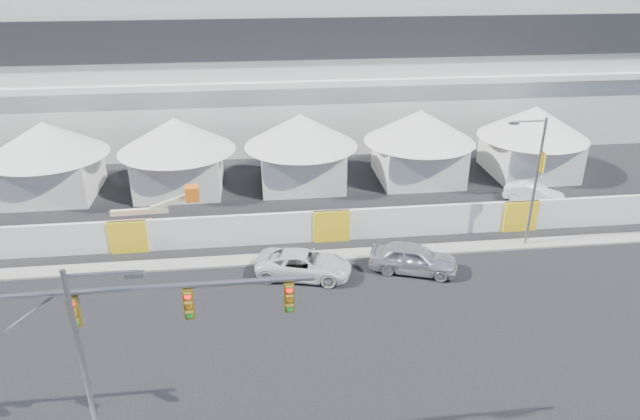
{
  "coord_description": "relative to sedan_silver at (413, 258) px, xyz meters",
  "views": [
    {
      "loc": [
        1.63,
        -16.24,
        16.43
      ],
      "look_at": [
        4.75,
        10.0,
        4.18
      ],
      "focal_mm": 32.0,
      "sensor_mm": 36.0,
      "label": 1
    }
  ],
  "objects": [
    {
      "name": "far_curb",
      "position": [
        10.02,
        2.18,
        -0.76
      ],
      "size": [
        80.0,
        1.2,
        0.12
      ],
      "primitive_type": "cube",
      "color": "gray",
      "rests_on": "ground"
    },
    {
      "name": "stadium",
      "position": [
        -1.27,
        31.18,
        8.63
      ],
      "size": [
        80.0,
        24.8,
        21.98
      ],
      "color": "silver",
      "rests_on": "ground"
    },
    {
      "name": "tent_row",
      "position": [
        -9.48,
        13.68,
        2.33
      ],
      "size": [
        53.4,
        8.4,
        5.4
      ],
      "color": "silver",
      "rests_on": "ground"
    },
    {
      "name": "hoarding_fence",
      "position": [
        -3.98,
        4.18,
        0.18
      ],
      "size": [
        70.0,
        0.25,
        2.0
      ],
      "primitive_type": "cube",
      "color": "white",
      "rests_on": "ground"
    },
    {
      "name": "sedan_silver",
      "position": [
        0.0,
        0.0,
        0.0
      ],
      "size": [
        3.41,
        5.18,
        1.64
      ],
      "primitive_type": "imported",
      "rotation": [
        0.0,
        0.0,
        1.23
      ],
      "color": "silver",
      "rests_on": "ground"
    },
    {
      "name": "pickup_curb",
      "position": [
        -6.05,
        0.21,
        -0.1
      ],
      "size": [
        3.58,
        5.61,
        1.44
      ],
      "primitive_type": "imported",
      "rotation": [
        0.0,
        0.0,
        1.32
      ],
      "color": "silver",
      "rests_on": "ground"
    },
    {
      "name": "lot_car_a",
      "position": [
        10.93,
        8.18,
        -0.16
      ],
      "size": [
        3.36,
        4.15,
        1.33
      ],
      "primitive_type": "imported",
      "rotation": [
        0.0,
        0.0,
        1.0
      ],
      "color": "white",
      "rests_on": "ground"
    },
    {
      "name": "traffic_mast",
      "position": [
        -14.94,
        -11.66,
        3.8
      ],
      "size": [
        10.73,
        0.78,
        8.06
      ],
      "color": "slate",
      "rests_on": "median_island"
    },
    {
      "name": "streetlight_median",
      "position": [
        -13.6,
        -12.26,
        4.02
      ],
      "size": [
        2.26,
        0.23,
        8.16
      ],
      "color": "gray",
      "rests_on": "median_island"
    },
    {
      "name": "streetlight_curb",
      "position": [
        7.42,
        2.18,
        3.78
      ],
      "size": [
        2.35,
        0.53,
        7.92
      ],
      "color": "slate",
      "rests_on": "ground"
    },
    {
      "name": "boom_lift",
      "position": [
        -16.0,
        5.81,
        0.05
      ],
      "size": [
        6.39,
        1.56,
        3.24
      ],
      "rotation": [
        0.0,
        0.0,
        0.04
      ],
      "color": "orange",
      "rests_on": "ground"
    }
  ]
}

